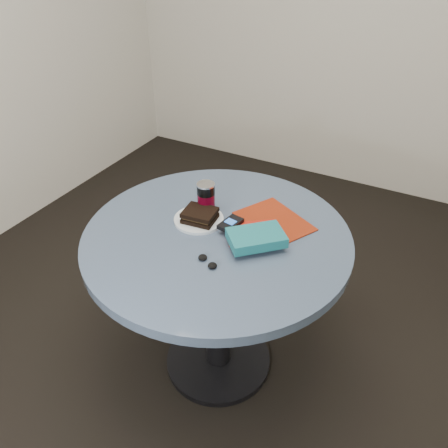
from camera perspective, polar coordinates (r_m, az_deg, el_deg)
The scene contains 11 objects.
ground at distance 2.16m, azimuth -0.74°, elevation -17.43°, with size 4.00×4.00×0.00m, color black.
table at distance 1.73m, azimuth -0.88°, elevation -5.53°, with size 1.00×1.00×0.75m.
plate at distance 1.69m, azimuth -3.31°, elevation 0.59°, with size 0.19×0.19×0.01m, color silver.
sandwich at distance 1.66m, azimuth -3.18°, elevation 1.15°, with size 0.13×0.11×0.04m.
soda_can at distance 1.70m, azimuth -2.35°, elevation 3.35°, with size 0.07×0.07×0.13m.
pepper_grinder at distance 1.76m, azimuth -2.74°, elevation 3.58°, with size 0.05×0.05×0.08m.
magazine at distance 1.69m, azimuth 6.54°, elevation 0.38°, with size 0.27×0.21×0.00m, color maroon.
red_book at distance 1.61m, azimuth 3.86°, elevation -1.12°, with size 0.20×0.13×0.02m, color #A7190D.
novel at distance 1.54m, azimuth 4.24°, elevation -1.79°, with size 0.19×0.13×0.04m, color #16616A.
mp3_player at distance 1.62m, azimuth 0.85°, elevation 0.06°, with size 0.07×0.11×0.02m.
headphones at distance 1.48m, azimuth -2.17°, elevation -4.91°, with size 0.09×0.06×0.02m.
Camera 1 is at (0.64, -1.14, 1.71)m, focal length 35.00 mm.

